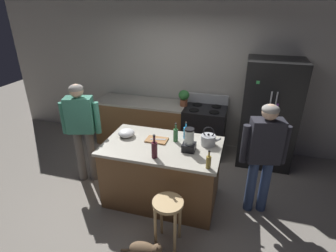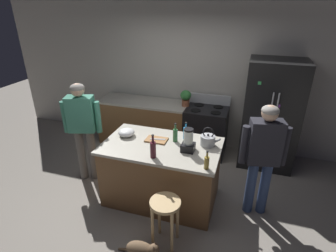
{
  "view_description": "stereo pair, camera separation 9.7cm",
  "coord_description": "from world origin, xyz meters",
  "px_view_note": "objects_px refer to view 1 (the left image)",
  "views": [
    {
      "loc": [
        0.98,
        -3.08,
        2.71
      ],
      "look_at": [
        0.0,
        0.3,
        1.06
      ],
      "focal_mm": 28.88,
      "sensor_mm": 36.0,
      "label": 1
    },
    {
      "loc": [
        1.07,
        -3.05,
        2.71
      ],
      "look_at": [
        0.0,
        0.3,
        1.06
      ],
      "focal_mm": 28.88,
      "sensor_mm": 36.0,
      "label": 2
    }
  ],
  "objects_px": {
    "kitchen_island": "(162,172)",
    "refrigerator": "(269,114)",
    "bottle_wine": "(154,149)",
    "cat": "(145,250)",
    "cutting_board": "(157,140)",
    "person_by_sink_right": "(264,150)",
    "bottle_vinegar": "(209,162)",
    "tea_kettle": "(208,139)",
    "blender_appliance": "(189,141)",
    "stove_range": "(204,130)",
    "person_by_island_left": "(81,125)",
    "chef_knife": "(158,139)",
    "bar_stool": "(168,211)",
    "potted_plant": "(184,97)",
    "bottle_olive_oil": "(176,135)",
    "mixing_bowl": "(126,133)",
    "bottle_soda": "(186,133)"
  },
  "relations": [
    {
      "from": "potted_plant",
      "to": "tea_kettle",
      "type": "height_order",
      "value": "potted_plant"
    },
    {
      "from": "person_by_sink_right",
      "to": "potted_plant",
      "type": "distance_m",
      "value": 1.98
    },
    {
      "from": "refrigerator",
      "to": "stove_range",
      "type": "distance_m",
      "value": 1.19
    },
    {
      "from": "bar_stool",
      "to": "cat",
      "type": "bearing_deg",
      "value": -124.09
    },
    {
      "from": "mixing_bowl",
      "to": "cutting_board",
      "type": "bearing_deg",
      "value": -0.46
    },
    {
      "from": "person_by_island_left",
      "to": "chef_knife",
      "type": "bearing_deg",
      "value": -0.96
    },
    {
      "from": "stove_range",
      "to": "refrigerator",
      "type": "bearing_deg",
      "value": -1.3
    },
    {
      "from": "blender_appliance",
      "to": "tea_kettle",
      "type": "xyz_separation_m",
      "value": [
        0.22,
        0.23,
        -0.05
      ]
    },
    {
      "from": "mixing_bowl",
      "to": "person_by_sink_right",
      "type": "bearing_deg",
      "value": 1.02
    },
    {
      "from": "stove_range",
      "to": "person_by_island_left",
      "type": "height_order",
      "value": "person_by_island_left"
    },
    {
      "from": "mixing_bowl",
      "to": "tea_kettle",
      "type": "relative_size",
      "value": 0.86
    },
    {
      "from": "person_by_island_left",
      "to": "bottle_olive_oil",
      "type": "relative_size",
      "value": 5.88
    },
    {
      "from": "bar_stool",
      "to": "stove_range",
      "type": "bearing_deg",
      "value": 88.84
    },
    {
      "from": "bar_stool",
      "to": "potted_plant",
      "type": "bearing_deg",
      "value": 99.0
    },
    {
      "from": "bar_stool",
      "to": "potted_plant",
      "type": "xyz_separation_m",
      "value": [
        -0.37,
        2.32,
        0.59
      ]
    },
    {
      "from": "person_by_island_left",
      "to": "tea_kettle",
      "type": "distance_m",
      "value": 1.92
    },
    {
      "from": "blender_appliance",
      "to": "bottle_olive_oil",
      "type": "relative_size",
      "value": 1.15
    },
    {
      "from": "cat",
      "to": "cutting_board",
      "type": "height_order",
      "value": "cutting_board"
    },
    {
      "from": "kitchen_island",
      "to": "mixing_bowl",
      "type": "distance_m",
      "value": 0.77
    },
    {
      "from": "blender_appliance",
      "to": "chef_knife",
      "type": "xyz_separation_m",
      "value": [
        -0.47,
        0.14,
        -0.11
      ]
    },
    {
      "from": "person_by_sink_right",
      "to": "mixing_bowl",
      "type": "distance_m",
      "value": 1.89
    },
    {
      "from": "blender_appliance",
      "to": "bottle_soda",
      "type": "height_order",
      "value": "blender_appliance"
    },
    {
      "from": "mixing_bowl",
      "to": "chef_knife",
      "type": "distance_m",
      "value": 0.48
    },
    {
      "from": "kitchen_island",
      "to": "tea_kettle",
      "type": "xyz_separation_m",
      "value": [
        0.6,
        0.19,
        0.53
      ]
    },
    {
      "from": "person_by_sink_right",
      "to": "bottle_wine",
      "type": "bearing_deg",
      "value": -160.41
    },
    {
      "from": "bottle_olive_oil",
      "to": "chef_knife",
      "type": "relative_size",
      "value": 1.25
    },
    {
      "from": "person_by_sink_right",
      "to": "bottle_vinegar",
      "type": "relative_size",
      "value": 6.72
    },
    {
      "from": "kitchen_island",
      "to": "bottle_wine",
      "type": "xyz_separation_m",
      "value": [
        0.01,
        -0.33,
        0.57
      ]
    },
    {
      "from": "kitchen_island",
      "to": "bar_stool",
      "type": "height_order",
      "value": "kitchen_island"
    },
    {
      "from": "person_by_sink_right",
      "to": "bottle_olive_oil",
      "type": "height_order",
      "value": "person_by_sink_right"
    },
    {
      "from": "kitchen_island",
      "to": "bottle_wine",
      "type": "height_order",
      "value": "bottle_wine"
    },
    {
      "from": "person_by_sink_right",
      "to": "bottle_soda",
      "type": "bearing_deg",
      "value": 172.39
    },
    {
      "from": "person_by_sink_right",
      "to": "bottle_vinegar",
      "type": "height_order",
      "value": "person_by_sink_right"
    },
    {
      "from": "kitchen_island",
      "to": "person_by_sink_right",
      "type": "bearing_deg",
      "value": 5.87
    },
    {
      "from": "person_by_island_left",
      "to": "potted_plant",
      "type": "distance_m",
      "value": 1.91
    },
    {
      "from": "potted_plant",
      "to": "stove_range",
      "type": "bearing_deg",
      "value": -3.53
    },
    {
      "from": "potted_plant",
      "to": "chef_knife",
      "type": "relative_size",
      "value": 1.36
    },
    {
      "from": "stove_range",
      "to": "bottle_vinegar",
      "type": "distance_m",
      "value": 2.0
    },
    {
      "from": "kitchen_island",
      "to": "person_by_island_left",
      "type": "bearing_deg",
      "value": 174.82
    },
    {
      "from": "kitchen_island",
      "to": "refrigerator",
      "type": "relative_size",
      "value": 0.86
    },
    {
      "from": "bottle_vinegar",
      "to": "tea_kettle",
      "type": "xyz_separation_m",
      "value": [
        -0.09,
        0.56,
        -0.01
      ]
    },
    {
      "from": "cutting_board",
      "to": "refrigerator",
      "type": "bearing_deg",
      "value": 42.03
    },
    {
      "from": "refrigerator",
      "to": "bottle_wine",
      "type": "height_order",
      "value": "refrigerator"
    },
    {
      "from": "cat",
      "to": "tea_kettle",
      "type": "relative_size",
      "value": 1.88
    },
    {
      "from": "stove_range",
      "to": "bottle_vinegar",
      "type": "height_order",
      "value": "bottle_vinegar"
    },
    {
      "from": "bottle_wine",
      "to": "bottle_vinegar",
      "type": "bearing_deg",
      "value": -3.87
    },
    {
      "from": "person_by_island_left",
      "to": "cutting_board",
      "type": "height_order",
      "value": "person_by_island_left"
    },
    {
      "from": "person_by_sink_right",
      "to": "bottle_vinegar",
      "type": "distance_m",
      "value": 0.82
    },
    {
      "from": "person_by_island_left",
      "to": "stove_range",
      "type": "bearing_deg",
      "value": 39.99
    },
    {
      "from": "refrigerator",
      "to": "bottle_olive_oil",
      "type": "bearing_deg",
      "value": -133.96
    }
  ]
}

